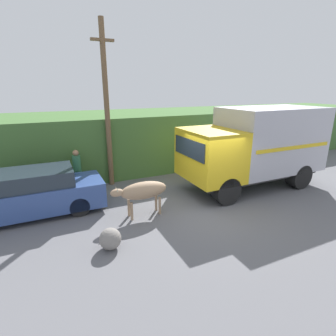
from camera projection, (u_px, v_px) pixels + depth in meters
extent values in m
plane|color=slate|center=(207.00, 206.00, 9.57)|extent=(60.00, 60.00, 0.00)
cube|color=#426B33|center=(144.00, 138.00, 14.76)|extent=(32.00, 5.10, 2.86)
cube|color=#2D2D2D|center=(251.00, 173.00, 11.33)|extent=(5.65, 2.00, 0.18)
cube|color=gold|center=(210.00, 155.00, 10.15)|extent=(1.84, 2.50, 1.92)
cube|color=#232D38|center=(189.00, 148.00, 9.66)|extent=(0.04, 2.12, 0.67)
cube|color=#ADADB7|center=(270.00, 139.00, 11.28)|extent=(4.30, 2.50, 2.66)
cube|color=gold|center=(294.00, 148.00, 10.23)|extent=(3.87, 0.03, 0.14)
cylinder|color=black|center=(225.00, 190.00, 9.68)|extent=(1.05, 0.55, 1.05)
cylinder|color=black|center=(298.00, 176.00, 11.24)|extent=(1.05, 0.55, 1.05)
ellipsoid|color=#9E7F60|center=(144.00, 190.00, 8.65)|extent=(1.59, 0.58, 0.58)
ellipsoid|color=#9E7F60|center=(117.00, 193.00, 8.26)|extent=(0.43, 0.25, 0.25)
cone|color=#B7AD93|center=(117.00, 190.00, 8.14)|extent=(0.06, 0.06, 0.11)
cone|color=#B7AD93|center=(116.00, 188.00, 8.31)|extent=(0.06, 0.06, 0.11)
cylinder|color=#9E7F60|center=(132.00, 211.00, 8.48)|extent=(0.09, 0.09, 0.61)
cylinder|color=#9E7F60|center=(129.00, 208.00, 8.76)|extent=(0.09, 0.09, 0.61)
cylinder|color=#9E7F60|center=(160.00, 206.00, 8.88)|extent=(0.09, 0.09, 0.61)
cylinder|color=#9E7F60|center=(156.00, 202.00, 9.16)|extent=(0.09, 0.09, 0.61)
cube|color=#334C8C|center=(30.00, 198.00, 8.74)|extent=(4.78, 1.73, 0.86)
cube|color=#232D38|center=(30.00, 178.00, 8.59)|extent=(2.63, 1.59, 0.52)
cylinder|color=black|center=(79.00, 206.00, 8.79)|extent=(0.66, 0.28, 0.66)
cube|color=#38332D|center=(79.00, 182.00, 10.80)|extent=(0.30, 0.22, 0.82)
cylinder|color=#33724C|center=(77.00, 164.00, 10.57)|extent=(0.38, 0.38, 0.72)
sphere|color=#A87A56|center=(76.00, 153.00, 10.43)|extent=(0.24, 0.24, 0.24)
cylinder|color=brown|center=(107.00, 108.00, 10.78)|extent=(0.21, 0.21, 6.71)
cube|color=brown|center=(102.00, 40.00, 10.03)|extent=(0.90, 0.17, 0.10)
sphere|color=gray|center=(110.00, 239.00, 6.96)|extent=(0.59, 0.59, 0.59)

